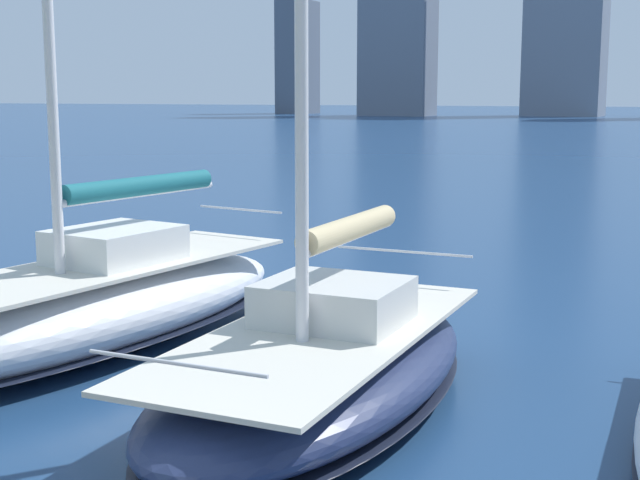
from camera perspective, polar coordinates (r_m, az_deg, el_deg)
sailboat_tan at (r=11.46m, az=0.09°, el=-7.89°), size 3.09×7.21×10.45m
sailboat_teal at (r=14.59m, az=-14.20°, el=-3.87°), size 3.67×8.82×11.91m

